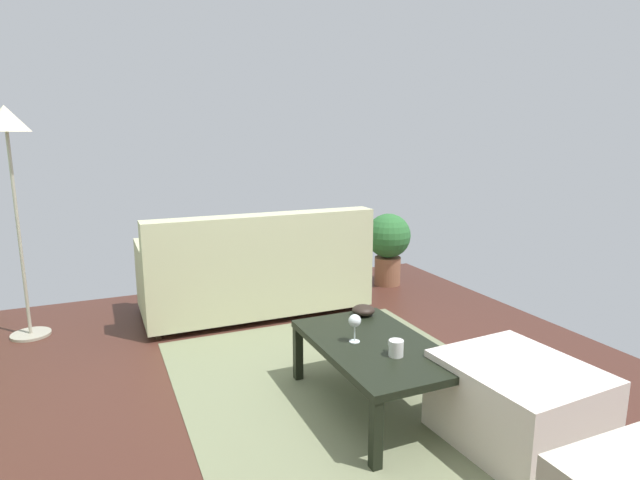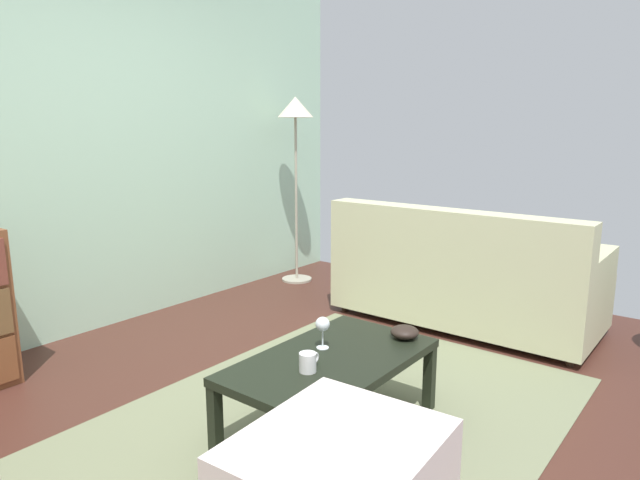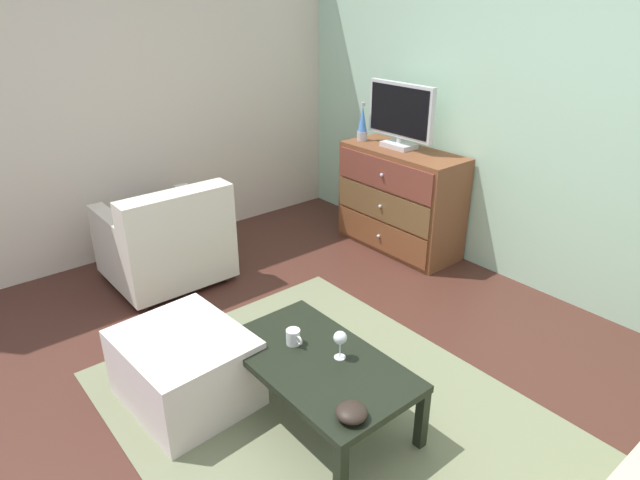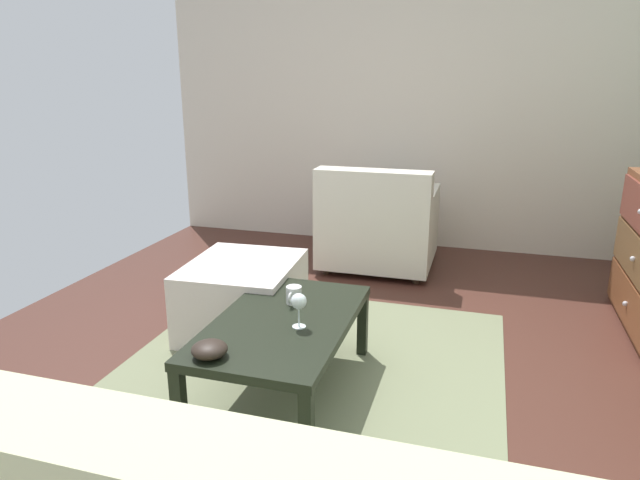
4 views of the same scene
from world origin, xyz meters
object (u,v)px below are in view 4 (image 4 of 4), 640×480
(coffee_table, at_px, (283,327))
(mug, at_px, (294,295))
(armchair, at_px, (379,225))
(wine_glass, at_px, (299,302))
(bowl_decorative, at_px, (209,349))
(ottoman, at_px, (243,296))

(coffee_table, bearing_deg, mug, -175.95)
(coffee_table, height_order, armchair, armchair)
(coffee_table, relative_size, armchair, 1.23)
(wine_glass, xyz_separation_m, armchair, (-1.97, -0.02, -0.16))
(bowl_decorative, bearing_deg, armchair, 174.53)
(bowl_decorative, bearing_deg, ottoman, -162.56)
(coffee_table, bearing_deg, wine_glass, 57.81)
(armchair, bearing_deg, wine_glass, 0.72)
(mug, relative_size, bowl_decorative, 0.80)
(bowl_decorative, bearing_deg, mug, 167.10)
(bowl_decorative, bearing_deg, coffee_table, 160.11)
(bowl_decorative, relative_size, armchair, 0.17)
(coffee_table, height_order, bowl_decorative, bowl_decorative)
(armchair, xyz_separation_m, ottoman, (1.33, -0.54, -0.13))
(armchair, bearing_deg, bowl_decorative, -5.47)
(wine_glass, distance_m, ottoman, 0.90)
(armchair, bearing_deg, coffee_table, -2.16)
(ottoman, bearing_deg, armchair, 158.06)
(armchair, bearing_deg, mug, -2.83)
(coffee_table, bearing_deg, bowl_decorative, -19.89)
(ottoman, bearing_deg, mug, 48.81)
(mug, relative_size, armchair, 0.14)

